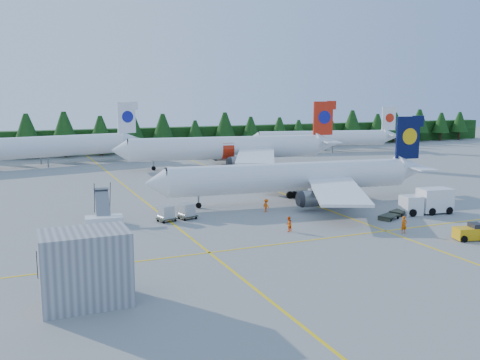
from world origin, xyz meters
name	(u,v)px	position (x,y,z in m)	size (l,w,h in m)	color
ground	(308,224)	(0.00, 0.00, 0.00)	(320.00, 320.00, 0.00)	gray
taxi_stripe_a	(144,201)	(-14.00, 20.00, 0.01)	(0.25, 120.00, 0.01)	yellow
taxi_stripe_b	(275,191)	(6.00, 20.00, 0.01)	(0.25, 120.00, 0.01)	yellow
taxi_stripe_cross	(338,237)	(0.00, -6.00, 0.01)	(80.00, 0.25, 0.01)	yellow
treeline_hedge	(142,140)	(0.00, 82.00, 3.00)	(220.00, 4.00, 6.00)	black
terminal_building	(85,268)	(-26.00, -14.00, 2.60)	(6.00, 4.00, 5.20)	#96999F
airliner_navy	(285,178)	(3.18, 11.54, 3.40)	(38.87, 31.83, 11.32)	white
airliner_red	(223,148)	(7.92, 46.72, 3.89)	(44.33, 36.23, 12.94)	white
airliner_far_left	(26,147)	(-27.56, 63.05, 3.96)	(43.12, 11.66, 12.64)	white
airliner_far_right	(318,138)	(40.68, 64.60, 3.50)	(37.77, 11.72, 11.15)	white
airstairs	(104,218)	(-21.22, 8.51, 0.79)	(4.24, 5.75, 3.65)	white
service_truck	(426,201)	(15.98, -1.01, 1.51)	(6.57, 3.15, 3.05)	white
baggage_tug	(470,232)	(11.57, -12.12, 0.77)	(3.23, 2.25, 1.57)	#DC9D0C
dolly_train	(404,209)	(13.84, 0.38, 0.46)	(11.08, 6.83, 0.14)	#313526
uld_pair	(177,212)	(-13.07, 7.47, 1.04)	(4.91, 2.25, 1.54)	#313526
crew_a	(404,225)	(7.08, -7.56, 0.92)	(0.67, 0.44, 1.83)	#D64F04
crew_b	(289,224)	(-3.66, -2.12, 0.82)	(0.80, 0.62, 1.65)	#FF5105
crew_c	(266,205)	(-1.64, 7.44, 0.81)	(0.67, 0.46, 1.63)	#EF4C05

